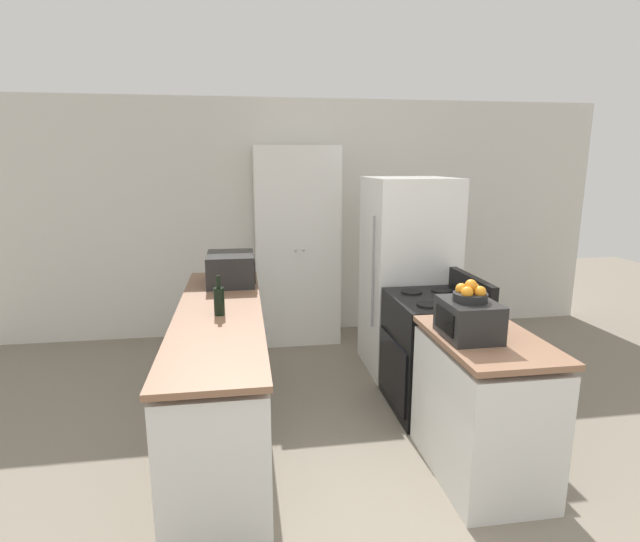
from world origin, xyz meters
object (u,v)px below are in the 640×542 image
object	(u,v)px
stove	(433,353)
wine_bottle	(219,300)
refrigerator	(407,276)
pantry_cabinet	(297,246)
fruit_bowl	(470,294)
microwave	(231,269)
toaster_oven	(469,319)

from	to	relation	value
stove	wine_bottle	size ratio (longest dim) A/B	3.89
refrigerator	pantry_cabinet	bearing A→B (deg)	134.64
stove	refrigerator	world-z (taller)	refrigerator
refrigerator	fruit_bowl	world-z (taller)	refrigerator
refrigerator	microwave	world-z (taller)	refrigerator
refrigerator	toaster_oven	distance (m)	1.69
pantry_cabinet	microwave	distance (m)	1.25
refrigerator	toaster_oven	world-z (taller)	refrigerator
microwave	toaster_oven	world-z (taller)	microwave
pantry_cabinet	refrigerator	xyz separation A→B (m)	(0.93, -0.94, -0.15)
wine_bottle	toaster_oven	world-z (taller)	wine_bottle
pantry_cabinet	refrigerator	size ratio (longest dim) A/B	1.17
stove	fruit_bowl	xyz separation A→B (m)	(-0.14, -0.86, 0.72)
pantry_cabinet	fruit_bowl	distance (m)	2.72
wine_bottle	fruit_bowl	size ratio (longest dim) A/B	1.37
stove	refrigerator	bearing A→B (deg)	86.59
fruit_bowl	refrigerator	bearing A→B (deg)	83.47
stove	toaster_oven	bearing A→B (deg)	-99.48
stove	fruit_bowl	bearing A→B (deg)	-99.43
toaster_oven	fruit_bowl	bearing A→B (deg)	-3.51
stove	microwave	world-z (taller)	microwave
pantry_cabinet	wine_bottle	xyz separation A→B (m)	(-0.75, -1.93, -0.03)
microwave	refrigerator	bearing A→B (deg)	3.69
stove	microwave	distance (m)	1.81
microwave	wine_bottle	bearing A→B (deg)	-94.23
stove	refrigerator	size ratio (longest dim) A/B	0.60
pantry_cabinet	microwave	bearing A→B (deg)	-123.10
pantry_cabinet	toaster_oven	size ratio (longest dim) A/B	5.71
microwave	fruit_bowl	size ratio (longest dim) A/B	2.45
microwave	toaster_oven	size ratio (longest dim) A/B	1.34
stove	microwave	xyz separation A→B (m)	(-1.56, 0.71, 0.58)
microwave	fruit_bowl	xyz separation A→B (m)	(1.42, -1.57, 0.14)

